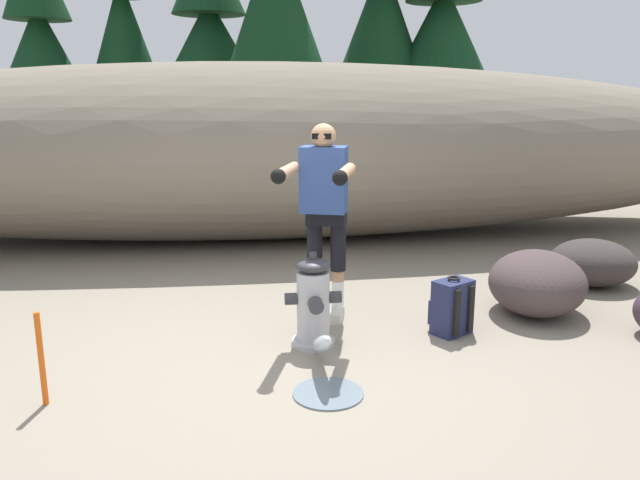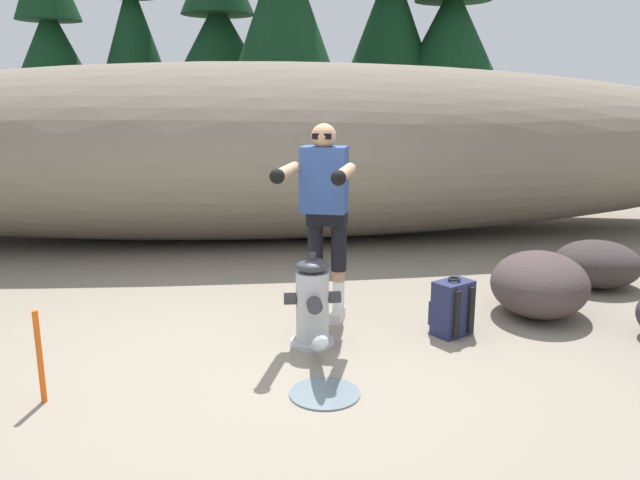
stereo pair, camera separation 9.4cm
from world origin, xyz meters
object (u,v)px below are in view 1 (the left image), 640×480
object	(u,v)px
survey_stake	(41,359)
boulder_large	(537,283)
boulder_mid	(592,262)
spare_backpack	(452,307)
fire_hydrant	(313,303)
utility_worker	(324,199)

from	to	relation	value
survey_stake	boulder_large	bearing A→B (deg)	17.63
boulder_large	boulder_mid	xyz separation A→B (m)	(0.93, 0.72, -0.04)
survey_stake	spare_backpack	bearing A→B (deg)	16.06
fire_hydrant	survey_stake	xyz separation A→B (m)	(-1.75, -0.73, -0.03)
boulder_large	fire_hydrant	bearing A→B (deg)	-166.88
utility_worker	survey_stake	size ratio (longest dim) A/B	2.75
fire_hydrant	utility_worker	size ratio (longest dim) A/B	0.44
boulder_large	utility_worker	bearing A→B (deg)	179.61
utility_worker	survey_stake	bearing A→B (deg)	-40.41
spare_backpack	boulder_mid	xyz separation A→B (m)	(1.82, 1.09, 0.01)
spare_backpack	boulder_large	bearing A→B (deg)	-98.13
boulder_mid	spare_backpack	bearing A→B (deg)	-149.25
fire_hydrant	utility_worker	bearing A→B (deg)	73.02
utility_worker	boulder_large	xyz separation A→B (m)	(1.86, -0.01, -0.78)
utility_worker	spare_backpack	distance (m)	1.34
fire_hydrant	survey_stake	world-z (taller)	fire_hydrant
fire_hydrant	boulder_mid	distance (m)	3.18
utility_worker	spare_backpack	world-z (taller)	utility_worker
boulder_large	boulder_mid	size ratio (longest dim) A/B	1.18
utility_worker	boulder_mid	distance (m)	3.00
boulder_large	boulder_mid	distance (m)	1.18
spare_backpack	boulder_large	xyz separation A→B (m)	(0.89, 0.37, 0.06)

